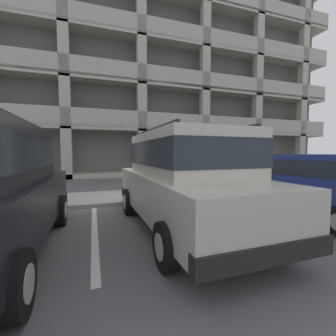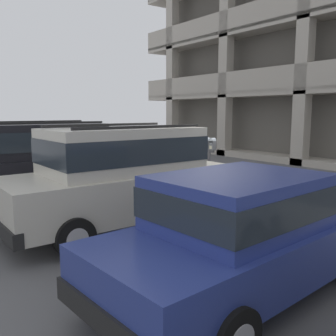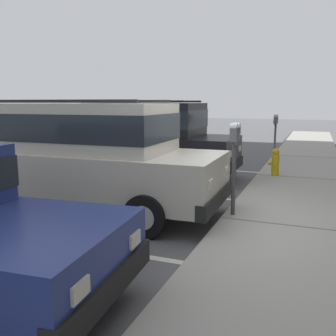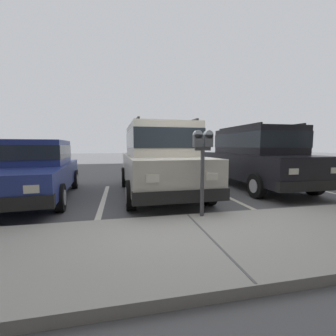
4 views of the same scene
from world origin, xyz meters
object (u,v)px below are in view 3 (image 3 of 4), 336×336
at_px(parking_meter_near, 235,147).
at_px(fire_hydrant, 275,162).
at_px(parking_meter_far, 276,126).
at_px(silver_suv, 90,153).
at_px(red_sedan, 147,136).

distance_m(parking_meter_near, fire_hydrant, 3.95).
height_order(parking_meter_far, fire_hydrant, parking_meter_far).
xyz_separation_m(parking_meter_far, fire_hydrant, (2.73, 0.30, -0.75)).
xyz_separation_m(silver_suv, red_sedan, (-3.37, -0.42, 0.00)).
relative_size(parking_meter_near, fire_hydrant, 2.20).
bearing_deg(red_sedan, fire_hydrant, 104.73).
bearing_deg(parking_meter_near, fire_hydrant, 175.59).
relative_size(silver_suv, parking_meter_near, 3.12).
height_order(silver_suv, fire_hydrant, silver_suv).
bearing_deg(parking_meter_far, fire_hydrant, 6.34).
bearing_deg(parking_meter_near, parking_meter_far, -179.94).
bearing_deg(parking_meter_far, red_sedan, -39.72).
xyz_separation_m(red_sedan, parking_meter_near, (3.01, 2.97, 0.18)).
height_order(red_sedan, parking_meter_far, red_sedan).
bearing_deg(red_sedan, silver_suv, 7.43).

